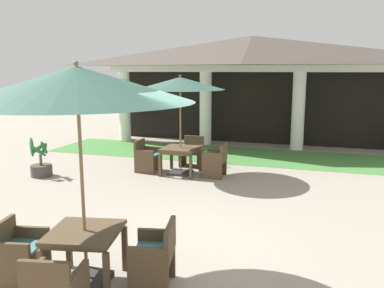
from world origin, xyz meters
TOP-DOWN VIEW (x-y plane):
  - ground_plane at (0.00, 0.00)m, footprint 60.00×60.00m
  - background_pavilion at (-0.00, 9.22)m, footprint 11.17×2.79m
  - lawn_strip at (0.00, 7.51)m, footprint 12.97×2.76m
  - patio_table_near_foreground at (-1.10, 4.70)m, footprint 0.92×0.92m
  - patio_umbrella_near_foreground at (-1.10, 4.70)m, footprint 2.31×2.31m
  - patio_chair_near_foreground_west at (-2.08, 4.71)m, footprint 0.58×0.62m
  - patio_chair_near_foreground_north at (-1.09, 5.68)m, footprint 0.62×0.53m
  - patio_chair_near_foreground_east at (-0.13, 4.70)m, footprint 0.53×0.57m
  - patio_table_mid_left at (-0.41, -0.97)m, footprint 1.03×1.03m
  - patio_umbrella_mid_left at (-0.41, -0.97)m, footprint 2.84×2.84m
  - patio_chair_mid_left_west at (-1.30, -1.15)m, footprint 0.64×0.69m
  - patio_chair_mid_left_east at (0.48, -0.78)m, footprint 0.62×0.71m
  - potted_palm_left_edge at (-4.50, 3.37)m, footprint 0.63×0.65m
  - terracotta_urn at (-0.54, 5.64)m, footprint 0.35×0.35m

SIDE VIEW (x-z plane):
  - ground_plane at x=0.00m, z-range 0.00..0.00m
  - lawn_strip at x=0.00m, z-range 0.00..0.01m
  - terracotta_urn at x=-0.54m, z-range -0.04..0.32m
  - potted_palm_left_edge at x=-4.50m, z-range -0.25..0.79m
  - patio_chair_mid_left_west at x=-1.30m, z-range -0.01..0.80m
  - patio_chair_near_foreground_west at x=-2.08m, z-range -0.03..0.83m
  - patio_chair_near_foreground_north at x=-1.09m, z-range -0.02..0.83m
  - patio_chair_near_foreground_east at x=-0.13m, z-range -0.02..0.86m
  - patio_chair_mid_left_east at x=0.48m, z-range -0.01..0.85m
  - patio_table_near_foreground at x=-1.10m, z-range 0.26..0.98m
  - patio_table_mid_left at x=-0.41m, z-range 0.26..1.00m
  - patio_umbrella_near_foreground at x=-1.10m, z-range 1.06..3.69m
  - patio_umbrella_mid_left at x=-0.41m, z-range 1.13..3.98m
  - background_pavilion at x=0.00m, z-range 1.08..4.99m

